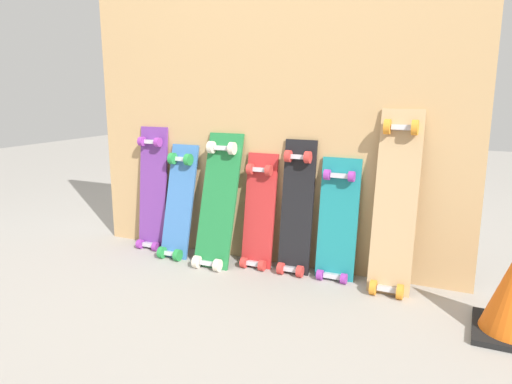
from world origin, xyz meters
The scene contains 9 objects.
ground_plane centered at (0.00, 0.00, 0.00)m, with size 12.00×12.00×0.00m, color #9E9991.
plywood_wall_panel centered at (0.00, 0.07, 0.85)m, with size 2.20×0.04×1.69m, color tan.
skateboard_purple centered at (-0.73, -0.01, 0.34)m, with size 0.19×0.16×0.81m.
skateboard_blue centered at (-0.51, -0.06, 0.29)m, with size 0.18×0.25×0.71m.
skateboard_green centered at (-0.23, -0.08, 0.33)m, with size 0.21×0.29×0.79m.
skateboard_red centered at (-0.01, -0.02, 0.28)m, with size 0.18×0.18×0.69m.
skateboard_black centered at (0.21, -0.02, 0.32)m, with size 0.17×0.18×0.77m.
skateboard_teal centered at (0.43, -0.01, 0.28)m, with size 0.20×0.16×0.69m.
skateboard_natural centered at (0.72, -0.05, 0.41)m, with size 0.20×0.24×0.94m.
Camera 1 is at (1.05, -2.34, 0.97)m, focal length 33.71 mm.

